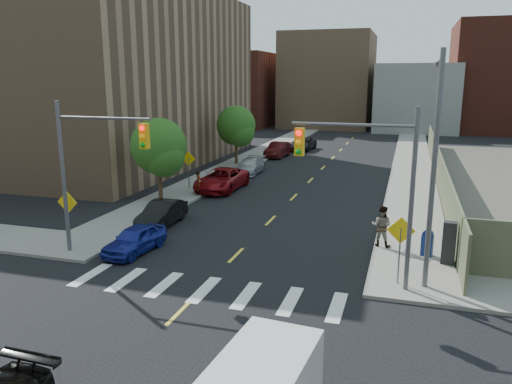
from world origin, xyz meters
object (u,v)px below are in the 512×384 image
Objects in this scene: parked_car_black at (162,214)px; parked_car_white at (249,167)px; parked_car_silver at (250,166)px; mailbox at (427,243)px; parked_car_red at (222,180)px; parked_car_grey at (302,144)px; parked_car_maroon at (278,150)px; parked_car_blue at (135,239)px; payphone at (449,243)px; pedestrian_west at (199,183)px; pedestrian_east at (382,226)px.

parked_car_black is 15.65m from parked_car_white.
parked_car_silver is 22.10m from mailbox.
parked_car_grey is (1.30, 21.98, -0.07)m from parked_car_red.
parked_car_black is 25.52m from parked_car_maroon.
payphone is (13.83, 2.35, 0.44)m from parked_car_blue.
parked_car_maroon reaches higher than parked_car_silver.
parked_car_red reaches higher than mailbox.
parked_car_black is at bearing -88.46° from parked_car_red.
parked_car_silver is at bearing 136.86° from payphone.
pedestrian_east is (12.60, -7.45, 0.19)m from pedestrian_west.
parked_car_silver is 2.45× the size of payphone.
parked_car_white is 9.86m from parked_car_maroon.
pedestrian_east is at bearing -67.99° from parked_car_grey.
parked_car_silver is 9.54m from parked_car_maroon.
pedestrian_east reaches higher than pedestrian_west.
pedestrian_west is at bearing -95.81° from parked_car_silver.
parked_car_black is 0.88× the size of parked_car_maroon.
parked_car_silver is 9.04m from pedestrian_west.
parked_car_maroon is at bearing 130.13° from mailbox.
pedestrian_east is (11.80, -16.45, 0.47)m from parked_car_silver.
parked_car_silver is 3.75× the size of mailbox.
parked_car_maroon is (0.00, 9.54, 0.11)m from parked_car_silver.
parked_car_white is at bearing 137.37° from payphone.
pedestrian_east is at bearing -55.29° from parked_car_white.
parked_car_red is 1.22× the size of parked_car_maroon.
parked_car_grey is 2.77× the size of payphone.
parked_car_blue is at bearing -88.29° from parked_car_silver.
parked_car_silver is at bearing 97.98° from parked_car_blue.
parked_car_blue is 20.34m from parked_car_silver.
pedestrian_east is (11.80, -9.74, 0.35)m from parked_car_red.
pedestrian_east reaches higher than parked_car_grey.
parked_car_silver is 0.33m from parked_car_white.
parked_car_maroon reaches higher than parked_car_blue.
parked_car_grey is 2.61× the size of pedestrian_east.
parked_car_grey is 4.25× the size of mailbox.
mailbox is at bearing 170.56° from pedestrian_east.
parked_car_blue is 29.87m from parked_car_maroon.
parked_car_maroon is at bearing -99.07° from parked_car_grey.
mailbox is (13.86, -17.21, 0.08)m from parked_car_silver.
pedestrian_east is (11.80, -25.98, 0.37)m from parked_car_maroon.
parked_car_red reaches higher than parked_car_blue.
parked_car_maroon is at bearing 91.54° from parked_car_red.
mailbox is (13.86, -10.51, -0.05)m from parked_car_red.
parked_car_maroon is 2.51× the size of payphone.
parked_car_grey is at bearing -60.80° from pedestrian_east.
payphone reaches higher than parked_car_black.
pedestrian_east is at bearing 25.05° from parked_car_blue.
parked_car_red is 1.54× the size of parked_car_white.
pedestrian_west reaches higher than parked_car_maroon.
pedestrian_east is (11.80, -0.47, 0.46)m from parked_car_black.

